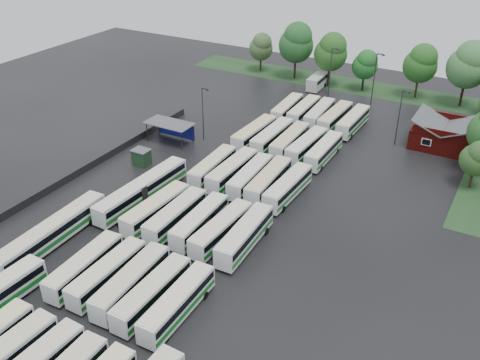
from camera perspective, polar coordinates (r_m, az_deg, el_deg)
The scene contains 49 objects.
ground at distance 69.16m, azimuth -6.36°, elevation -5.68°, with size 160.00×160.00×0.00m, color black.
brick_building at distance 96.29m, azimuth 20.90°, elevation 4.37°, with size 10.07×8.60×5.39m.
wash_shed at distance 92.22m, azimuth -7.41°, elevation 5.82°, with size 8.20×4.20×3.58m.
utility_hut at distance 85.72m, azimuth -10.47°, elevation 2.42°, with size 2.70×2.20×2.62m.
grass_strip_north at distance 121.29m, azimuth 12.50°, elevation 9.71°, with size 80.00×10.00×0.01m, color #1D3E1B.
west_fence at distance 86.80m, azimuth -15.41°, elevation 1.63°, with size 0.10×50.00×1.20m, color #2D2D30.
bus_r0c1 at distance 55.24m, azimuth -24.10°, elevation -17.14°, with size 2.86×11.34×3.13m.
bus_r1c0 at distance 63.19m, azimuth -16.25°, elevation -8.82°, with size 2.81×11.01×3.04m.
bus_r1c1 at distance 61.53m, azimuth -13.93°, elevation -9.63°, with size 2.40×10.97×3.05m.
bus_r1c2 at distance 59.68m, azimuth -11.51°, elevation -10.62°, with size 2.99×11.52×3.18m.
bus_r1c3 at distance 58.00m, azimuth -9.33°, elevation -11.82°, with size 2.38×11.12×3.10m.
bus_r1c4 at distance 56.51m, azimuth -6.66°, elevation -12.91°, with size 2.57×11.10×3.08m.
bus_r2c0 at distance 71.10m, azimuth -8.93°, elevation -3.09°, with size 3.03×11.61×3.20m.
bus_r2c1 at distance 69.52m, azimuth -6.88°, elevation -3.79°, with size 2.49×11.25×3.13m.
bus_r2c2 at distance 68.21m, azimuth -4.32°, elevation -4.41°, with size 2.67×11.02×3.05m.
bus_r2c3 at distance 66.54m, azimuth -1.99°, elevation -5.26°, with size 2.83×11.28×3.11m.
bus_r2c4 at distance 65.33m, azimuth 0.52°, elevation -5.92°, with size 2.95×11.66×3.22m.
bus_r3c0 at distance 80.78m, azimuth -2.93°, elevation 1.43°, with size 2.74×11.09×3.07m.
bus_r3c1 at distance 79.42m, azimuth -0.83°, elevation 1.02°, with size 2.59×11.57×3.21m.
bus_r3c2 at distance 77.98m, azimuth 1.11°, elevation 0.38°, with size 2.85×11.17×3.08m.
bus_r3c3 at distance 76.84m, azimuth 3.07°, elevation -0.08°, with size 2.90×11.60×3.20m.
bus_r3c4 at distance 75.49m, azimuth 5.13°, elevation -0.78°, with size 2.70×11.28×3.12m.
bus_r4c0 at distance 91.42m, azimuth 1.54°, elevation 5.01°, with size 2.87×11.65×3.22m.
bus_r4c1 at distance 90.30m, azimuth 3.46°, elevation 4.64°, with size 2.59×11.59×3.22m.
bus_r4c2 at distance 89.02m, azimuth 5.34°, elevation 4.16°, with size 2.61×11.43×3.17m.
bus_r4c3 at distance 87.84m, azimuth 7.11°, elevation 3.67°, with size 2.91×11.23×3.10m.
bus_r4c4 at distance 86.49m, azimuth 8.92°, elevation 3.08°, with size 2.38×10.99×3.06m.
bus_r5c0 at distance 102.42m, azimuth 5.06°, elevation 7.61°, with size 2.87×11.02×3.04m.
bus_r5c1 at distance 101.58m, azimuth 6.81°, elevation 7.34°, with size 2.58×11.15×3.09m.
bus_r5c2 at distance 100.54m, azimuth 8.48°, elevation 6.99°, with size 2.88×11.25×3.10m.
bus_r5c3 at distance 99.34m, azimuth 10.10°, elevation 6.59°, with size 2.73×11.42×3.16m.
bus_r5c4 at distance 98.22m, azimuth 11.95°, elevation 6.13°, with size 2.60×11.36×3.15m.
artic_bus_west_b at distance 75.73m, azimuth -10.40°, elevation -1.04°, with size 3.15×17.26×3.19m.
artic_bus_west_c at distance 69.72m, azimuth -19.43°, elevation -5.33°, with size 2.87×17.10×3.16m.
minibus at distance 117.79m, azimuth 8.19°, elevation 10.35°, with size 2.69×6.69×2.89m.
tree_north_0 at distance 127.03m, azimuth 2.29°, elevation 14.04°, with size 5.52×5.52×9.14m.
tree_north_1 at distance 121.95m, azimuth 6.06°, elevation 14.40°, with size 7.73×7.73×12.80m.
tree_north_2 at distance 118.34m, azimuth 9.72°, elevation 13.36°, with size 7.12×7.12×11.79m.
tree_north_3 at distance 117.29m, azimuth 13.25°, elevation 11.92°, with size 5.40×5.40×8.95m.
tree_north_4 at distance 115.74m, azimuth 18.77°, elevation 11.73°, with size 6.85×6.85×11.35m.
tree_north_5 at distance 113.69m, azimuth 23.26°, elevation 11.27°, with size 8.04×8.04×13.32m.
tree_east_0 at distance 83.37m, azimuth 24.00°, elevation 2.17°, with size 4.65×4.61×7.64m.
lamp_post_ne at distance 93.03m, azimuth 16.70°, elevation 6.76°, with size 1.49×0.29×9.67m.
lamp_post_nw at distance 91.43m, azimuth -3.93°, elevation 7.46°, with size 1.45×0.28×9.39m.
lamp_post_back_w at distance 110.27m, azimuth 9.68°, elevation 11.46°, with size 1.67×0.32×10.81m.
lamp_post_back_e at distance 108.79m, azimuth 14.21°, elevation 10.70°, with size 1.65×0.32×10.70m.
puddle_0 at distance 58.19m, azimuth -18.58°, elevation -15.38°, with size 4.08×4.08×0.01m, color black.
puddle_2 at distance 72.21m, azimuth -10.96°, elevation -4.40°, with size 5.40×5.40×0.01m, color black.
puddle_3 at distance 68.13m, azimuth -4.60°, elevation -6.18°, with size 4.62×4.62×0.01m, color black.
Camera 1 is at (34.18, -45.24, 39.59)m, focal length 40.00 mm.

